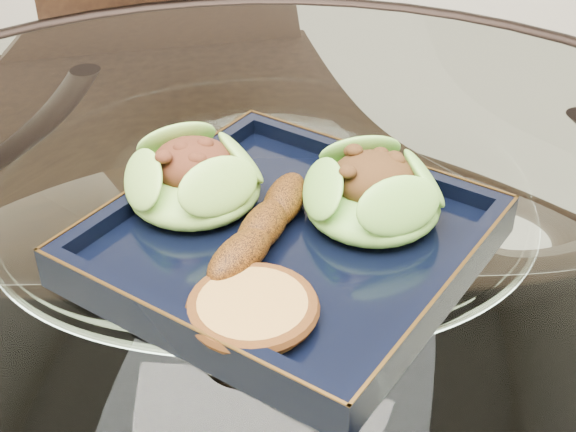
# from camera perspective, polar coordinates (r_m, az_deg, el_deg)

# --- Properties ---
(dining_table) EXTENTS (1.13, 1.13, 0.77)m
(dining_table) POSITION_cam_1_polar(r_m,az_deg,el_deg) (0.77, -1.46, -11.10)
(dining_table) COLOR white
(dining_table) RESTS_ON ground
(dining_chair) EXTENTS (0.50, 0.50, 0.87)m
(dining_chair) POSITION_cam_1_polar(r_m,az_deg,el_deg) (1.21, -7.01, 1.08)
(dining_chair) COLOR #301D10
(dining_chair) RESTS_ON ground
(navy_plate) EXTENTS (0.35, 0.35, 0.02)m
(navy_plate) POSITION_cam_1_polar(r_m,az_deg,el_deg) (0.63, -0.00, -2.23)
(navy_plate) COLOR black
(navy_plate) RESTS_ON dining_table
(lettuce_wrap_left) EXTENTS (0.14, 0.14, 0.04)m
(lettuce_wrap_left) POSITION_cam_1_polar(r_m,az_deg,el_deg) (0.66, -6.71, 2.42)
(lettuce_wrap_left) COLOR #5B8E29
(lettuce_wrap_left) RESTS_ON navy_plate
(lettuce_wrap_right) EXTENTS (0.11, 0.11, 0.04)m
(lettuce_wrap_right) POSITION_cam_1_polar(r_m,az_deg,el_deg) (0.64, 6.04, 1.35)
(lettuce_wrap_right) COLOR #5DAD32
(lettuce_wrap_right) RESTS_ON navy_plate
(roasted_plantain) EXTENTS (0.06, 0.15, 0.03)m
(roasted_plantain) POSITION_cam_1_polar(r_m,az_deg,el_deg) (0.62, -1.76, -0.70)
(roasted_plantain) COLOR #592D09
(roasted_plantain) RESTS_ON navy_plate
(crumb_patty) EXTENTS (0.10, 0.10, 0.02)m
(crumb_patty) POSITION_cam_1_polar(r_m,az_deg,el_deg) (0.55, -2.53, -6.69)
(crumb_patty) COLOR #BC873E
(crumb_patty) RESTS_ON navy_plate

